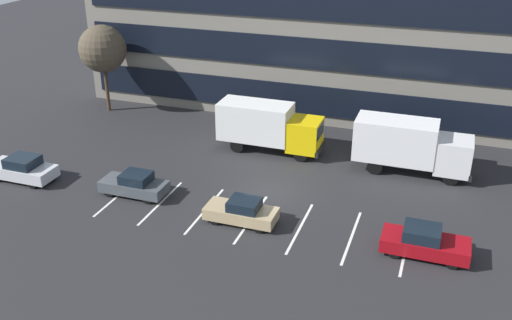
# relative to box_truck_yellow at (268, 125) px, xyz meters

# --- Properties ---
(ground_plane) EXTENTS (120.00, 120.00, 0.00)m
(ground_plane) POSITION_rel_box_truck_yellow_xyz_m (2.06, -5.90, -1.89)
(ground_plane) COLOR #262628
(lot_markings) EXTENTS (16.94, 5.40, 0.01)m
(lot_markings) POSITION_rel_box_truck_yellow_xyz_m (2.06, -9.20, -1.89)
(lot_markings) COLOR silver
(lot_markings) RESTS_ON ground_plane
(box_truck_yellow) EXTENTS (7.24, 2.40, 3.36)m
(box_truck_yellow) POSITION_rel_box_truck_yellow_xyz_m (0.00, 0.00, 0.00)
(box_truck_yellow) COLOR yellow
(box_truck_yellow) RESTS_ON ground_plane
(box_truck_white) EXTENTS (7.39, 2.45, 3.42)m
(box_truck_white) POSITION_rel_box_truck_yellow_xyz_m (9.57, -0.26, 0.04)
(box_truck_white) COLOR white
(box_truck_white) RESTS_ON ground_plane
(sedan_maroon) EXTENTS (4.29, 1.79, 1.53)m
(sedan_maroon) POSITION_rel_box_truck_yellow_xyz_m (11.32, -9.61, -1.16)
(sedan_maroon) COLOR maroon
(sedan_maroon) RESTS_ON ground_plane
(sedan_charcoal) EXTENTS (3.99, 1.67, 1.43)m
(sedan_charcoal) POSITION_rel_box_truck_yellow_xyz_m (-5.44, -8.81, -1.21)
(sedan_charcoal) COLOR #474C51
(sedan_charcoal) RESTS_ON ground_plane
(sedan_silver) EXTENTS (4.37, 1.83, 1.56)m
(sedan_silver) POSITION_rel_box_truck_yellow_xyz_m (-13.12, -9.37, -1.15)
(sedan_silver) COLOR silver
(sedan_silver) RESTS_ON ground_plane
(sedan_tan) EXTENTS (3.94, 1.65, 1.41)m
(sedan_tan) POSITION_rel_box_truck_yellow_xyz_m (1.69, -9.68, -1.22)
(sedan_tan) COLOR tan
(sedan_tan) RESTS_ON ground_plane
(bare_tree) EXTENTS (3.75, 3.75, 7.03)m
(bare_tree) POSITION_rel_box_truck_yellow_xyz_m (-14.94, 3.41, 3.25)
(bare_tree) COLOR #473323
(bare_tree) RESTS_ON ground_plane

